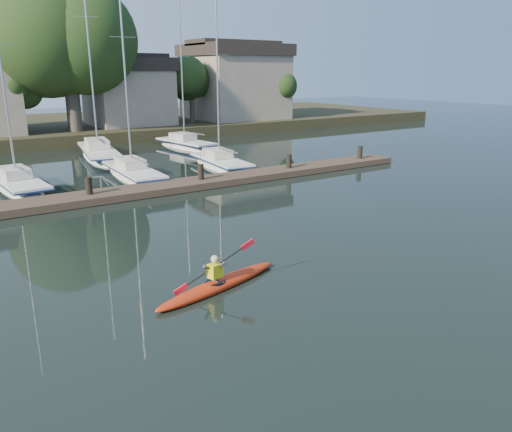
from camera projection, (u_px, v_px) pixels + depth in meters
ground at (338, 289)px, 14.37m from camera, size 160.00×160.00×0.00m
kayak at (219, 283)px, 14.37m from camera, size 4.59×1.68×1.46m
dock at (149, 190)px, 25.45m from camera, size 34.00×2.00×1.80m
sailboat_1 at (19, 192)px, 26.53m from camera, size 2.47×7.87×12.67m
sailboat_2 at (134, 180)px, 29.37m from camera, size 2.24×8.19×13.44m
sailboat_3 at (221, 170)px, 32.49m from camera, size 2.75×7.68×12.12m
sailboat_6 at (99, 160)px, 36.27m from camera, size 3.82×10.52×16.38m
sailboat_7 at (186, 150)px, 40.64m from camera, size 2.96×7.84×12.33m
shore at (54, 102)px, 46.39m from camera, size 90.00×25.25×12.75m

